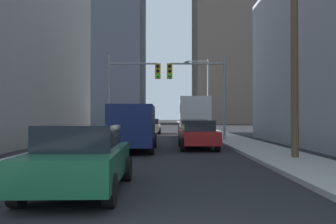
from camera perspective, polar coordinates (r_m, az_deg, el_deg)
The scene contains 13 objects.
sidewalk_left at distance 53.07m, azimuth -5.03°, elevation -2.59°, with size 2.65×160.00×0.15m, color #9E9E99.
sidewalk_right at distance 53.05m, azimuth 5.24°, elevation -2.59°, with size 2.65×160.00×0.15m, color #9E9E99.
city_bus at distance 33.32m, azimuth 4.37°, elevation -0.44°, with size 2.85×11.57×3.40m.
cargo_van_navy at distance 17.17m, azimuth -5.49°, elevation -2.20°, with size 2.16×5.24×2.26m.
sedan_green at distance 8.03m, azimuth -13.98°, elevation -7.42°, with size 1.95×4.26×1.52m.
sedan_red at distance 18.26m, azimuth 5.20°, elevation -3.73°, with size 1.96×4.26×1.52m.
sedan_grey at distance 23.39m, azimuth 4.46°, elevation -3.10°, with size 1.95×4.24×1.52m.
sedan_beige at distance 34.96m, azimuth -2.63°, elevation -2.35°, with size 1.95×4.21×1.52m.
traffic_signal_near_left at distance 23.92m, azimuth -5.94°, elevation 4.79°, with size 3.71×0.44×6.00m.
traffic_signal_near_right at distance 23.89m, azimuth 5.44°, elevation 4.84°, with size 4.08×0.44×6.00m.
utility_pole_right at distance 14.61m, azimuth 20.50°, elevation 14.87°, with size 2.20×0.28×10.71m.
street_lamp_right at distance 34.51m, azimuth 6.23°, elevation 3.91°, with size 2.51×0.32×7.50m.
building_right_far_highrise at distance 94.82m, azimuth 12.50°, elevation 15.35°, with size 25.13×19.34×56.20m, color #66564C.
Camera 1 is at (0.11, -2.82, 1.69)m, focal length 36.62 mm.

